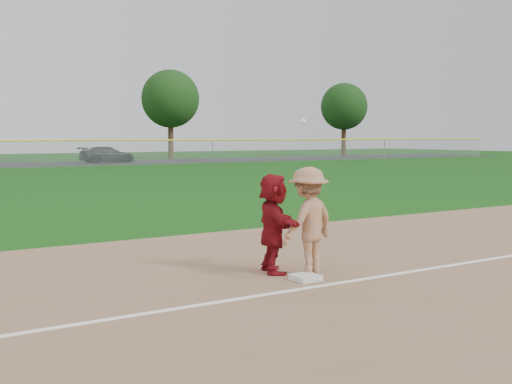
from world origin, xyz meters
TOP-DOWN VIEW (x-y plane):
  - ground at (0.00, 0.00)m, footprint 160.00×160.00m
  - foul_line at (0.00, -0.80)m, footprint 60.00×0.10m
  - first_base at (-0.22, -0.34)m, footprint 0.41×0.41m
  - base_runner at (-0.34, 0.43)m, footprint 0.98×1.64m
  - car_right at (12.71, 45.89)m, footprint 5.01×2.38m
  - first_base_play at (0.02, -0.08)m, footprint 1.31×0.98m
  - tree_3 at (22.00, 52.80)m, footprint 6.00×6.00m
  - tree_4 at (44.00, 51.20)m, footprint 5.60×5.60m

SIDE VIEW (x-z plane):
  - ground at x=0.00m, z-range 0.00..0.00m
  - foul_line at x=0.00m, z-range 0.02..0.03m
  - first_base at x=-0.22m, z-range 0.02..0.11m
  - car_right at x=12.71m, z-range 0.01..1.42m
  - base_runner at x=-0.34m, z-range 0.02..1.71m
  - first_base_play at x=0.02m, z-range -0.37..2.22m
  - tree_4 at x=44.00m, z-range 1.51..10.18m
  - tree_3 at x=22.00m, z-range 1.57..10.76m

